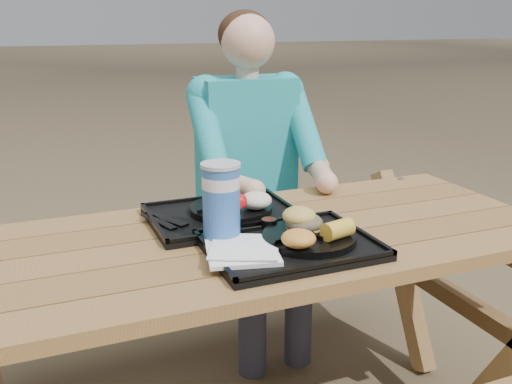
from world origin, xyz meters
name	(u,v)px	position (x,y,z in m)	size (l,w,h in m)	color
picnic_table	(256,346)	(0.00, 0.00, 0.38)	(1.80, 1.49, 0.75)	#999999
tray_near	(290,247)	(0.04, -0.14, 0.76)	(0.45, 0.35, 0.02)	black
tray_far	(223,217)	(-0.05, 0.15, 0.76)	(0.45, 0.35, 0.02)	black
plate_near	(309,238)	(0.10, -0.15, 0.78)	(0.26, 0.26, 0.02)	black
plate_far	(231,209)	(-0.02, 0.16, 0.78)	(0.26, 0.26, 0.02)	black
napkin_stack	(242,251)	(-0.11, -0.17, 0.78)	(0.18, 0.18, 0.02)	white
soda_cup	(221,204)	(-0.12, -0.05, 0.87)	(0.10, 0.10, 0.21)	#164CA9
condiment_bbq	(269,224)	(0.04, -0.02, 0.78)	(0.05, 0.05, 0.03)	#330E05
condiment_mustard	(291,221)	(0.10, -0.02, 0.78)	(0.04, 0.04, 0.03)	gold
sandwich	(304,212)	(0.10, -0.11, 0.84)	(0.10, 0.10, 0.10)	gold
mac_cheese	(299,238)	(0.03, -0.22, 0.81)	(0.09, 0.09, 0.05)	#EF9E3F
corn_cob	(338,230)	(0.15, -0.20, 0.82)	(0.09, 0.09, 0.05)	yellow
cutlery_far	(166,219)	(-0.23, 0.17, 0.77)	(0.03, 0.18, 0.01)	black
burger	(220,189)	(-0.04, 0.21, 0.84)	(0.10, 0.10, 0.09)	#E7B251
baked_beans	(219,209)	(-0.08, 0.10, 0.81)	(0.08, 0.08, 0.03)	#4E1E0F
potato_salad	(256,200)	(0.05, 0.11, 0.82)	(0.10, 0.10, 0.05)	white
diner	(248,196)	(0.24, 0.69, 0.64)	(0.48, 0.84, 1.28)	#16729A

